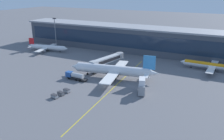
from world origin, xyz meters
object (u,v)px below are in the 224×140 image
(main_airliner, at_px, (113,70))
(baggage_cart_1, at_px, (61,93))
(fuel_tanker, at_px, (75,76))
(baggage_cart_2, at_px, (67,91))
(commuter_jet_far, at_px, (211,65))
(baggage_cart_0, at_px, (54,96))
(catering_lift, at_px, (142,86))
(commuter_jet_near, at_px, (47,47))

(main_airliner, bearing_deg, baggage_cart_1, -110.19)
(fuel_tanker, bearing_deg, baggage_cart_2, -68.56)
(main_airliner, distance_m, commuter_jet_far, 50.53)
(main_airliner, height_order, baggage_cart_0, main_airliner)
(baggage_cart_0, xyz_separation_m, commuter_jet_far, (50.12, 60.56, 2.02))
(fuel_tanker, distance_m, baggage_cart_0, 20.22)
(catering_lift, height_order, commuter_jet_near, commuter_jet_near)
(baggage_cart_0, bearing_deg, commuter_jet_near, 132.80)
(baggage_cart_0, distance_m, baggage_cart_2, 6.40)
(baggage_cart_2, relative_size, commuter_jet_far, 0.09)
(catering_lift, bearing_deg, baggage_cart_2, -155.27)
(baggage_cart_2, height_order, commuter_jet_far, commuter_jet_far)
(fuel_tanker, bearing_deg, commuter_jet_near, 143.03)
(main_airliner, bearing_deg, commuter_jet_far, 37.81)
(commuter_jet_near, bearing_deg, baggage_cart_0, -47.20)
(commuter_jet_near, bearing_deg, baggage_cart_2, -43.12)
(catering_lift, distance_m, baggage_cart_0, 34.05)
(baggage_cart_2, height_order, commuter_jet_near, commuter_jet_near)
(baggage_cart_1, bearing_deg, fuel_tanker, 106.06)
(commuter_jet_far, relative_size, commuter_jet_near, 1.04)
(main_airliner, distance_m, baggage_cart_0, 31.45)
(fuel_tanker, height_order, baggage_cart_2, fuel_tanker)
(main_airliner, relative_size, catering_lift, 5.86)
(baggage_cart_2, distance_m, commuter_jet_far, 73.21)
(fuel_tanker, xyz_separation_m, commuter_jet_far, (54.40, 40.82, 1.05))
(main_airliner, relative_size, baggage_cart_2, 14.85)
(fuel_tanker, distance_m, baggage_cart_1, 17.28)
(fuel_tanker, distance_m, catering_lift, 32.56)
(baggage_cart_1, relative_size, commuter_jet_near, 0.10)
(baggage_cart_0, height_order, baggage_cart_2, same)
(main_airliner, xyz_separation_m, fuel_tanker, (-14.49, -9.85, -2.09))
(baggage_cart_1, distance_m, baggage_cart_2, 3.20)
(main_airliner, height_order, commuter_jet_far, main_airliner)
(fuel_tanker, xyz_separation_m, commuter_jet_near, (-46.22, 34.79, 0.95))
(commuter_jet_near, bearing_deg, main_airliner, -22.33)
(catering_lift, xyz_separation_m, baggage_cart_2, (-27.25, -12.55, -2.28))
(fuel_tanker, relative_size, baggage_cart_2, 3.80)
(baggage_cart_1, relative_size, commuter_jet_far, 0.09)
(main_airliner, relative_size, baggage_cart_0, 14.85)
(baggage_cart_2, xyz_separation_m, commuter_jet_far, (49.13, 54.24, 2.02))
(fuel_tanker, distance_m, commuter_jet_near, 57.85)
(main_airliner, bearing_deg, commuter_jet_near, 157.67)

